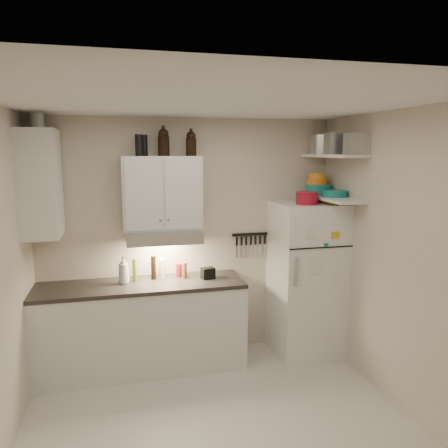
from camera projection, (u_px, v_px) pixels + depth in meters
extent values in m
cube|color=beige|center=(221.00, 431.00, 3.56)|extent=(3.20, 3.00, 0.02)
cube|color=white|center=(220.00, 100.00, 3.14)|extent=(3.20, 3.00, 0.02)
cube|color=beige|center=(189.00, 238.00, 4.80)|extent=(3.20, 0.02, 2.60)
cube|color=beige|center=(403.00, 263.00, 3.73)|extent=(0.02, 3.00, 2.60)
cube|color=white|center=(142.00, 328.00, 4.51)|extent=(2.10, 0.60, 0.88)
cube|color=#2C2826|center=(141.00, 285.00, 4.44)|extent=(2.10, 0.62, 0.04)
cube|color=white|center=(162.00, 193.00, 4.47)|extent=(0.80, 0.33, 0.75)
cube|color=white|center=(41.00, 184.00, 4.06)|extent=(0.33, 0.55, 1.00)
cube|color=silver|center=(164.00, 236.00, 4.48)|extent=(0.76, 0.46, 0.12)
cube|color=white|center=(306.00, 279.00, 4.83)|extent=(0.70, 0.68, 1.70)
cube|color=white|center=(333.00, 156.00, 4.53)|extent=(0.30, 0.95, 0.03)
cube|color=white|center=(332.00, 198.00, 4.60)|extent=(0.30, 0.95, 0.03)
cube|color=black|center=(250.00, 234.00, 4.94)|extent=(0.42, 0.02, 0.03)
cylinder|color=maroon|center=(307.00, 198.00, 4.55)|extent=(0.27, 0.27, 0.13)
cube|color=gold|center=(335.00, 200.00, 4.61)|extent=(0.22, 0.26, 0.08)
cylinder|color=silver|center=(314.00, 198.00, 4.70)|extent=(0.09, 0.09, 0.11)
cylinder|color=silver|center=(323.00, 145.00, 4.85)|extent=(0.33, 0.33, 0.21)
cube|color=#AAAAAD|center=(337.00, 143.00, 4.51)|extent=(0.25, 0.23, 0.22)
cube|color=#AAAAAD|center=(357.00, 144.00, 4.20)|extent=(0.24, 0.24, 0.21)
cylinder|color=#167B77|center=(318.00, 189.00, 4.85)|extent=(0.28, 0.28, 0.11)
cylinder|color=orange|center=(317.00, 181.00, 4.83)|extent=(0.22, 0.22, 0.07)
cylinder|color=orange|center=(317.00, 176.00, 4.82)|extent=(0.17, 0.17, 0.06)
cylinder|color=#167B77|center=(334.00, 194.00, 4.58)|extent=(0.33, 0.33, 0.07)
cylinder|color=black|center=(144.00, 145.00, 4.43)|extent=(0.08, 0.08, 0.21)
cylinder|color=black|center=(139.00, 145.00, 4.28)|extent=(0.09, 0.09, 0.21)
cylinder|color=silver|center=(37.00, 120.00, 4.07)|extent=(0.17, 0.17, 0.18)
imported|color=white|center=(123.00, 268.00, 4.40)|extent=(0.15, 0.15, 0.32)
cylinder|color=brown|center=(184.00, 270.00, 4.61)|extent=(0.07, 0.07, 0.17)
cylinder|color=#546B1A|center=(134.00, 270.00, 4.49)|extent=(0.05, 0.05, 0.24)
cylinder|color=black|center=(153.00, 268.00, 4.56)|extent=(0.06, 0.06, 0.25)
cylinder|color=silver|center=(162.00, 269.00, 4.61)|extent=(0.07, 0.07, 0.20)
cylinder|color=maroon|center=(179.00, 270.00, 4.66)|extent=(0.08, 0.08, 0.15)
cube|color=black|center=(208.00, 273.00, 4.60)|extent=(0.15, 0.12, 0.12)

